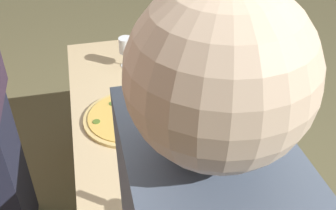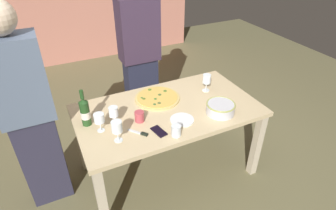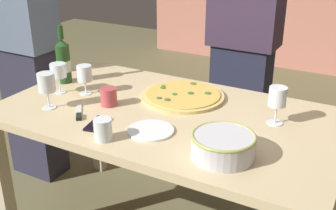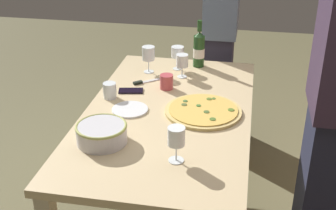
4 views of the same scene
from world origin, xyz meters
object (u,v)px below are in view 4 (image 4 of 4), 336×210
at_px(wine_glass_near_pizza, 178,52).
at_px(wine_glass_by_bottle, 183,62).
at_px(cup_amber, 110,90).
at_px(pizza_knife, 143,82).
at_px(pizza, 203,111).
at_px(person_host, 221,28).
at_px(person_guest_left, 335,103).
at_px(side_plate, 130,109).
at_px(wine_glass_far_right, 148,54).
at_px(dining_table, 168,126).
at_px(wine_bottle, 199,49).
at_px(wine_glass_far_left, 176,137).
at_px(serving_bowl, 102,133).
at_px(cup_ceramic, 167,82).
at_px(cell_phone, 131,91).

bearing_deg(wine_glass_near_pizza, wine_glass_by_bottle, 22.99).
height_order(cup_amber, pizza_knife, cup_amber).
height_order(pizza, person_host, person_host).
height_order(wine_glass_near_pizza, person_guest_left, person_guest_left).
height_order(cup_amber, side_plate, cup_amber).
distance_m(wine_glass_far_right, pizza_knife, 0.21).
height_order(dining_table, wine_bottle, wine_bottle).
xyz_separation_m(wine_glass_far_left, person_guest_left, (-0.41, 0.72, 0.03)).
bearing_deg(serving_bowl, wine_glass_near_pizza, 168.45).
bearing_deg(wine_glass_far_right, wine_glass_by_bottle, 80.02).
distance_m(dining_table, person_guest_left, 0.88).
bearing_deg(wine_bottle, cup_amber, -36.92).
relative_size(wine_glass_near_pizza, person_guest_left, 0.09).
bearing_deg(person_guest_left, cup_amber, -3.61).
height_order(dining_table, wine_glass_far_left, wine_glass_far_left).
distance_m(wine_glass_near_pizza, wine_glass_far_right, 0.20).
height_order(pizza_knife, person_guest_left, person_guest_left).
bearing_deg(pizza_knife, wine_bottle, 138.66).
distance_m(dining_table, cup_ceramic, 0.33).
xyz_separation_m(pizza, wine_glass_near_pizza, (-0.59, -0.24, 0.11)).
xyz_separation_m(cup_amber, cell_phone, (-0.10, 0.10, -0.04)).
distance_m(cell_phone, pizza_knife, 0.14).
xyz_separation_m(pizza, person_guest_left, (0.08, 0.65, 0.15)).
height_order(wine_glass_by_bottle, side_plate, wine_glass_by_bottle).
bearing_deg(pizza, cell_phone, -112.58).
bearing_deg(wine_glass_by_bottle, side_plate, -22.30).
bearing_deg(wine_glass_by_bottle, cell_phone, -44.20).
relative_size(wine_glass_by_bottle, side_plate, 0.76).
bearing_deg(side_plate, wine_bottle, 158.28).
height_order(pizza, wine_glass_near_pizza, wine_glass_near_pizza).
relative_size(wine_glass_far_left, person_guest_left, 0.10).
height_order(wine_glass_near_pizza, pizza_knife, wine_glass_near_pizza).
height_order(side_plate, person_host, person_host).
bearing_deg(wine_glass_far_left, wine_bottle, -177.72).
distance_m(wine_glass_by_bottle, side_plate, 0.56).
relative_size(cup_ceramic, person_guest_left, 0.05).
height_order(cup_ceramic, pizza_knife, cup_ceramic).
relative_size(pizza_knife, person_host, 0.09).
bearing_deg(cup_ceramic, person_host, 162.28).
bearing_deg(cup_amber, person_guest_left, 82.06).
xyz_separation_m(cell_phone, pizza_knife, (-0.14, 0.04, 0.00)).
bearing_deg(cell_phone, cup_ceramic, -78.71).
xyz_separation_m(side_plate, person_guest_left, (0.03, 1.05, 0.15)).
bearing_deg(person_host, wine_bottle, -5.67).
height_order(wine_bottle, cup_amber, wine_bottle).
bearing_deg(cup_ceramic, wine_bottle, 160.25).
relative_size(serving_bowl, cup_amber, 2.70).
height_order(wine_glass_far_left, person_guest_left, person_guest_left).
bearing_deg(wine_glass_far_right, side_plate, 2.08).
height_order(wine_bottle, wine_glass_near_pizza, wine_bottle).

